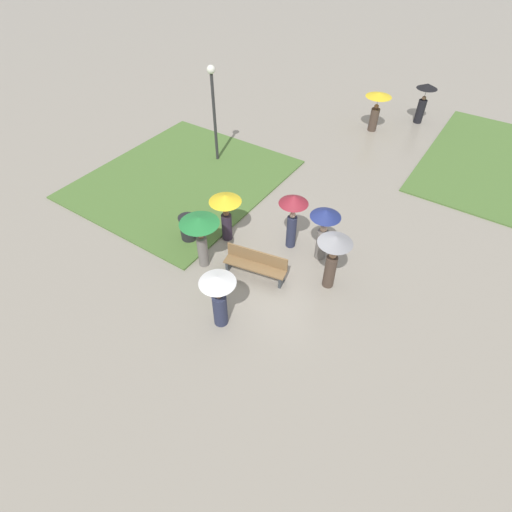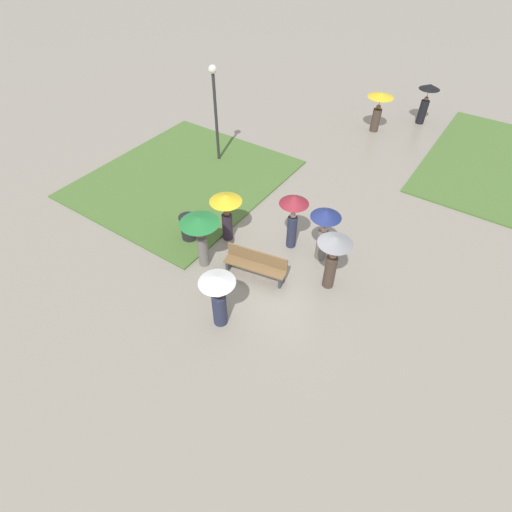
# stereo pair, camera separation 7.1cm
# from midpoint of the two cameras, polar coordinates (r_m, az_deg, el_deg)

# --- Properties ---
(ground_plane) EXTENTS (90.00, 90.00, 0.00)m
(ground_plane) POSITION_cam_midpoint_polar(r_m,az_deg,el_deg) (12.74, 4.99, -1.03)
(ground_plane) COLOR gray
(lawn_patch_near) EXTENTS (6.92, 7.77, 0.06)m
(lawn_patch_near) POSITION_cam_midpoint_polar(r_m,az_deg,el_deg) (16.71, -10.09, 10.87)
(lawn_patch_near) COLOR #4C7033
(lawn_patch_near) RESTS_ON ground_plane
(park_bench) EXTENTS (1.98, 0.78, 0.90)m
(park_bench) POSITION_cam_midpoint_polar(r_m,az_deg,el_deg) (12.00, 0.15, -1.10)
(park_bench) COLOR brown
(park_bench) RESTS_ON ground_plane
(lamp_post) EXTENTS (0.32, 0.32, 3.91)m
(lamp_post) POSITION_cam_midpoint_polar(r_m,az_deg,el_deg) (16.70, -5.77, 21.13)
(lamp_post) COLOR #2D2D30
(lamp_post) RESTS_ON ground_plane
(trash_bin) EXTENTS (0.58, 0.58, 0.93)m
(trash_bin) POSITION_cam_midpoint_polar(r_m,az_deg,el_deg) (13.43, -9.43, 3.98)
(trash_bin) COLOR #232326
(trash_bin) RESTS_ON ground_plane
(crowd_person_grey) EXTENTS (0.99, 0.99, 1.92)m
(crowd_person_grey) POSITION_cam_midpoint_polar(r_m,az_deg,el_deg) (11.30, 11.18, 0.52)
(crowd_person_grey) COLOR #47382D
(crowd_person_grey) RESTS_ON ground_plane
(crowd_person_green) EXTENTS (1.19, 1.19, 1.88)m
(crowd_person_green) POSITION_cam_midpoint_polar(r_m,az_deg,el_deg) (11.82, -7.79, 3.87)
(crowd_person_green) COLOR slate
(crowd_person_green) RESTS_ON ground_plane
(crowd_person_white) EXTENTS (0.96, 0.96, 1.81)m
(crowd_person_white) POSITION_cam_midpoint_polar(r_m,az_deg,el_deg) (10.33, -5.24, -5.41)
(crowd_person_white) COLOR #282D47
(crowd_person_white) RESTS_ON ground_plane
(crowd_person_navy) EXTENTS (0.93, 0.93, 1.88)m
(crowd_person_navy) POSITION_cam_midpoint_polar(r_m,az_deg,el_deg) (12.22, 9.92, 4.23)
(crowd_person_navy) COLOR slate
(crowd_person_navy) RESTS_ON ground_plane
(crowd_person_maroon) EXTENTS (0.92, 0.92, 1.99)m
(crowd_person_maroon) POSITION_cam_midpoint_polar(r_m,az_deg,el_deg) (12.45, 5.52, 6.41)
(crowd_person_maroon) COLOR #282D47
(crowd_person_maroon) RESTS_ON ground_plane
(crowd_person_yellow) EXTENTS (1.04, 1.04, 1.76)m
(crowd_person_yellow) POSITION_cam_midpoint_polar(r_m,az_deg,el_deg) (12.81, -4.13, 6.95)
(crowd_person_yellow) COLOR #2D2333
(crowd_person_yellow) RESTS_ON ground_plane
(lone_walker_far_path) EXTENTS (0.96, 0.96, 1.89)m
(lone_walker_far_path) POSITION_cam_midpoint_polar(r_m,az_deg,el_deg) (21.96, 23.27, 20.00)
(lone_walker_far_path) COLOR black
(lone_walker_far_path) RESTS_ON ground_plane
(lone_walker_mid_plaza) EXTENTS (1.18, 1.18, 1.80)m
(lone_walker_mid_plaza) POSITION_cam_midpoint_polar(r_m,az_deg,el_deg) (20.44, 17.25, 19.89)
(lone_walker_mid_plaza) COLOR #47382D
(lone_walker_mid_plaza) RESTS_ON ground_plane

